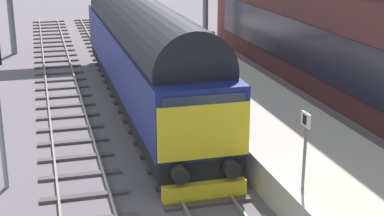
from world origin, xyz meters
TOP-DOWN VIEW (x-y plane):
  - ground_plane at (0.00, 0.00)m, footprint 140.00×140.00m
  - track_main at (0.00, 0.00)m, footprint 2.50×60.00m
  - track_adjacent_west at (-3.30, 0.00)m, footprint 2.50×60.00m
  - station_platform at (3.60, 0.00)m, footprint 4.00×44.00m
  - diesel_locomotive at (0.00, 4.57)m, footprint 2.74×18.90m
  - platform_number_sign at (1.99, -6.80)m, footprint 0.10×0.44m
  - waiting_passenger at (3.95, 7.31)m, footprint 0.38×0.51m

SIDE VIEW (x-z plane):
  - ground_plane at x=0.00m, z-range 0.00..0.00m
  - track_main at x=0.00m, z-range -0.02..0.13m
  - track_adjacent_west at x=-3.30m, z-range -0.02..0.13m
  - station_platform at x=3.60m, z-range 0.00..1.01m
  - waiting_passenger at x=3.95m, z-range 1.17..2.81m
  - platform_number_sign at x=1.99m, z-range 1.34..3.40m
  - diesel_locomotive at x=0.00m, z-range 0.14..4.83m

